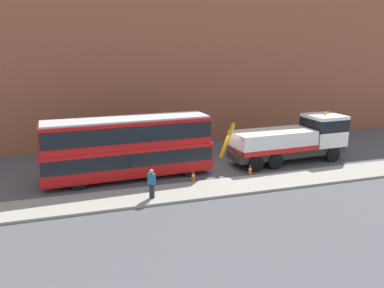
% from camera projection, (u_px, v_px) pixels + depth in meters
% --- Properties ---
extents(ground_plane, '(120.00, 120.00, 0.00)m').
position_uv_depth(ground_plane, '(217.00, 167.00, 28.14)').
color(ground_plane, '#4C4C51').
extents(near_kerb, '(60.00, 2.80, 0.15)m').
position_uv_depth(near_kerb, '(241.00, 185.00, 24.24)').
color(near_kerb, gray).
rests_on(near_kerb, ground_plane).
extents(building_facade, '(60.00, 1.50, 16.00)m').
position_uv_depth(building_facade, '(184.00, 51.00, 33.70)').
color(building_facade, '#935138').
rests_on(building_facade, ground_plane).
extents(recovery_tow_truck, '(10.20, 3.09, 3.67)m').
position_uv_depth(recovery_tow_truck, '(293.00, 139.00, 29.01)').
color(recovery_tow_truck, '#2D2D2D').
rests_on(recovery_tow_truck, ground_plane).
extents(double_decker_bus, '(11.14, 3.10, 4.06)m').
position_uv_depth(double_decker_bus, '(128.00, 146.00, 25.23)').
color(double_decker_bus, red).
rests_on(double_decker_bus, ground_plane).
extents(pedestrian_onlooker, '(0.45, 0.48, 1.71)m').
position_uv_depth(pedestrian_onlooker, '(152.00, 184.00, 21.84)').
color(pedestrian_onlooker, '#232333').
rests_on(pedestrian_onlooker, near_kerb).
extents(traffic_cone_near_bus, '(0.36, 0.36, 0.72)m').
position_uv_depth(traffic_cone_near_bus, '(193.00, 176.00, 25.12)').
color(traffic_cone_near_bus, orange).
rests_on(traffic_cone_near_bus, ground_plane).
extents(traffic_cone_midway, '(0.36, 0.36, 0.72)m').
position_uv_depth(traffic_cone_midway, '(250.00, 170.00, 26.38)').
color(traffic_cone_midway, orange).
rests_on(traffic_cone_midway, ground_plane).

